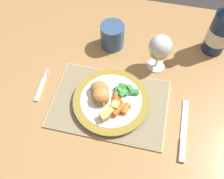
% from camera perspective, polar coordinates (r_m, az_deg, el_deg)
% --- Properties ---
extents(ground_plane, '(6.00, 6.00, 0.00)m').
position_cam_1_polar(ground_plane, '(1.51, -1.37, -13.89)').
color(ground_plane, '#383333').
extents(dining_table, '(1.58, 0.89, 0.74)m').
position_cam_1_polar(dining_table, '(0.91, -2.21, -0.75)').
color(dining_table, '#AD7F4C').
rests_on(dining_table, ground).
extents(placemat, '(0.36, 0.25, 0.01)m').
position_cam_1_polar(placemat, '(0.79, -0.48, -3.20)').
color(placemat, '#CCB789').
rests_on(placemat, dining_table).
extents(dinner_plate, '(0.24, 0.24, 0.02)m').
position_cam_1_polar(dinner_plate, '(0.78, -0.21, -2.64)').
color(dinner_plate, white).
rests_on(dinner_plate, placemat).
extents(breaded_croquettes, '(0.07, 0.08, 0.04)m').
position_cam_1_polar(breaded_croquettes, '(0.76, -2.71, -0.95)').
color(breaded_croquettes, '#B77F3D').
rests_on(breaded_croquettes, dinner_plate).
extents(green_beans_pile, '(0.08, 0.05, 0.02)m').
position_cam_1_polar(green_beans_pile, '(0.78, 2.78, -0.28)').
color(green_beans_pile, green).
rests_on(green_beans_pile, dinner_plate).
extents(glazed_carrots, '(0.06, 0.08, 0.02)m').
position_cam_1_polar(glazed_carrots, '(0.75, 1.97, -3.81)').
color(glazed_carrots, orange).
rests_on(glazed_carrots, dinner_plate).
extents(fork, '(0.02, 0.13, 0.01)m').
position_cam_1_polar(fork, '(0.86, -15.87, 0.54)').
color(fork, silver).
rests_on(fork, dining_table).
extents(table_knife, '(0.02, 0.20, 0.01)m').
position_cam_1_polar(table_knife, '(0.78, 16.00, -9.93)').
color(table_knife, silver).
rests_on(table_knife, dining_table).
extents(wine_glass, '(0.07, 0.07, 0.14)m').
position_cam_1_polar(wine_glass, '(0.82, 10.94, 9.37)').
color(wine_glass, silver).
rests_on(wine_glass, dining_table).
extents(bottle, '(0.08, 0.08, 0.26)m').
position_cam_1_polar(bottle, '(0.93, 23.72, 12.43)').
color(bottle, navy).
rests_on(bottle, dining_table).
extents(roast_potatoes, '(0.06, 0.08, 0.03)m').
position_cam_1_polar(roast_potatoes, '(0.74, -0.88, -4.63)').
color(roast_potatoes, '#E5BC66').
rests_on(roast_potatoes, dinner_plate).
extents(drinking_cup, '(0.09, 0.09, 0.09)m').
position_cam_1_polar(drinking_cup, '(0.91, -0.21, 12.36)').
color(drinking_cup, '#385684').
rests_on(drinking_cup, dining_table).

